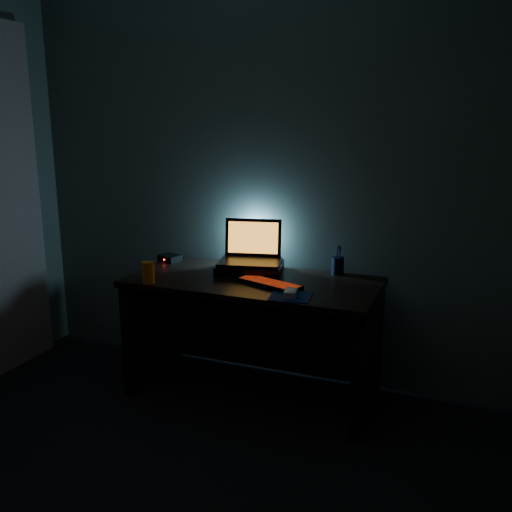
{
  "coord_description": "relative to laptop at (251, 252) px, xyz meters",
  "views": [
    {
      "loc": [
        1.23,
        -1.43,
        1.7
      ],
      "look_at": [
        0.04,
        1.57,
        0.91
      ],
      "focal_mm": 40.0,
      "sensor_mm": 36.0,
      "label": 1
    }
  ],
  "objects": [
    {
      "name": "pen_cup",
      "position": [
        0.53,
        0.12,
        -0.07
      ],
      "size": [
        0.09,
        0.09,
        0.11
      ],
      "primitive_type": "cylinder",
      "rotation": [
        0.0,
        0.0,
        0.28
      ],
      "color": "black",
      "rests_on": "desk"
    },
    {
      "name": "desk",
      "position": [
        0.08,
        -0.13,
        -0.38
      ],
      "size": [
        1.5,
        0.7,
        0.75
      ],
      "color": "black",
      "rests_on": "ground"
    },
    {
      "name": "router",
      "position": [
        -0.6,
        0.02,
        -0.1
      ],
      "size": [
        0.16,
        0.14,
        0.04
      ],
      "rotation": [
        0.0,
        0.0,
        -0.28
      ],
      "color": "black",
      "rests_on": "desk"
    },
    {
      "name": "mousepad",
      "position": [
        0.4,
        -0.42,
        -0.12
      ],
      "size": [
        0.25,
        0.23,
        0.0
      ],
      "primitive_type": "cube",
      "rotation": [
        0.0,
        0.0,
        0.14
      ],
      "color": "navy",
      "rests_on": "desk"
    },
    {
      "name": "juice_glass",
      "position": [
        -0.46,
        -0.48,
        -0.06
      ],
      "size": [
        0.09,
        0.09,
        0.13
      ],
      "primitive_type": "cylinder",
      "rotation": [
        0.0,
        0.0,
        0.18
      ],
      "color": "orange",
      "rests_on": "desk"
    },
    {
      "name": "laptop",
      "position": [
        0.0,
        0.0,
        0.0
      ],
      "size": [
        0.43,
        0.36,
        0.26
      ],
      "rotation": [
        0.0,
        0.0,
        0.23
      ],
      "color": "black",
      "rests_on": "riser"
    },
    {
      "name": "curtain",
      "position": [
        -1.63,
        -0.38,
        0.28
      ],
      "size": [
        0.06,
        0.65,
        2.3
      ],
      "primitive_type": "cube",
      "color": "#B9AB94",
      "rests_on": "ground"
    },
    {
      "name": "riser",
      "position": [
        0.01,
        -0.05,
        -0.09
      ],
      "size": [
        0.46,
        0.38,
        0.06
      ],
      "primitive_type": "cube",
      "rotation": [
        0.0,
        0.0,
        0.23
      ],
      "color": "black",
      "rests_on": "desk"
    },
    {
      "name": "room",
      "position": [
        0.08,
        -1.8,
        0.38
      ],
      "size": [
        3.5,
        4.0,
        2.5
      ],
      "color": "black",
      "rests_on": "ground"
    },
    {
      "name": "keyboard",
      "position": [
        0.22,
        -0.27,
        -0.11
      ],
      "size": [
        0.42,
        0.25,
        0.02
      ],
      "rotation": [
        0.0,
        0.0,
        -0.34
      ],
      "color": "black",
      "rests_on": "desk"
    },
    {
      "name": "mouse",
      "position": [
        0.4,
        -0.42,
        -0.1
      ],
      "size": [
        0.08,
        0.12,
        0.03
      ],
      "primitive_type": "cube",
      "rotation": [
        0.0,
        0.0,
        0.14
      ],
      "color": "#9A9BA0",
      "rests_on": "mousepad"
    }
  ]
}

